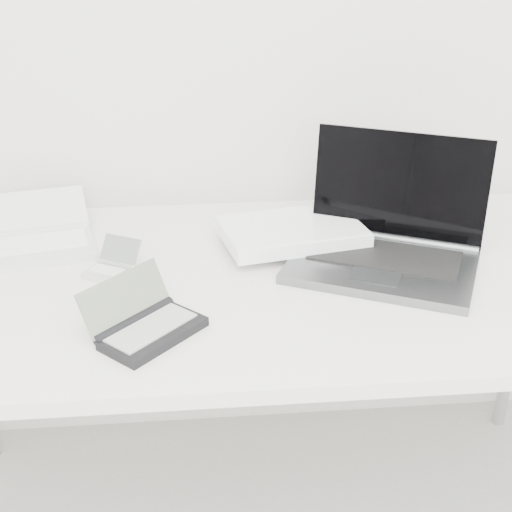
{
  "coord_description": "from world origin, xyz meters",
  "views": [
    {
      "loc": [
        -0.15,
        0.24,
        1.41
      ],
      "look_at": [
        -0.03,
        1.51,
        0.79
      ],
      "focal_mm": 50.0,
      "sensor_mm": 36.0,
      "label": 1
    }
  ],
  "objects": [
    {
      "name": "laptop_large",
      "position": [
        0.18,
        1.62,
        0.77
      ],
      "size": [
        0.58,
        0.47,
        0.26
      ],
      "rotation": [
        0.0,
        0.0,
        -0.44
      ],
      "color": "slate",
      "rests_on": "desk"
    },
    {
      "name": "desk",
      "position": [
        0.0,
        1.55,
        0.68
      ],
      "size": [
        1.6,
        0.8,
        0.73
      ],
      "color": "white",
      "rests_on": "ground"
    },
    {
      "name": "palmtop_charcoal",
      "position": [
        -0.24,
        1.34,
        0.75
      ],
      "size": [
        0.23,
        0.23,
        0.1
      ],
      "rotation": [
        0.0,
        0.0,
        0.8
      ],
      "color": "black",
      "rests_on": "desk"
    },
    {
      "name": "netbook_open_white",
      "position": [
        -0.5,
        1.74,
        0.75
      ],
      "size": [
        0.3,
        0.35,
        0.07
      ],
      "rotation": [
        0.0,
        0.0,
        0.22
      ],
      "color": "silver",
      "rests_on": "desk"
    },
    {
      "name": "pda_silver",
      "position": [
        -0.33,
        1.58,
        0.74
      ],
      "size": [
        0.12,
        0.13,
        0.06
      ],
      "rotation": [
        0.0,
        0.0,
        -0.49
      ],
      "color": "silver",
      "rests_on": "desk"
    }
  ]
}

